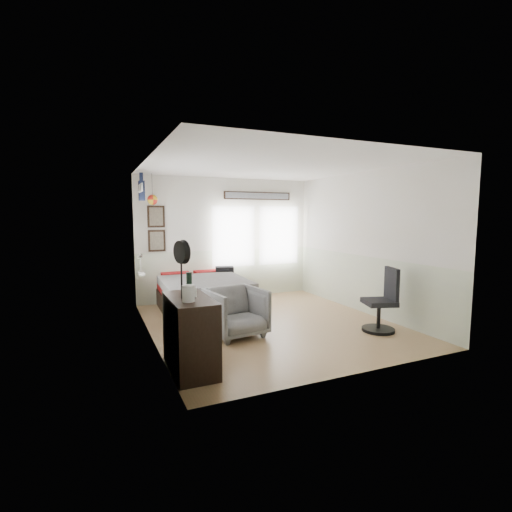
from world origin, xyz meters
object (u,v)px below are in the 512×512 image
at_px(bed, 202,295).
at_px(task_chair, 382,305).
at_px(armchair, 236,312).
at_px(nightstand, 225,289).
at_px(dresser, 190,334).

xyz_separation_m(bed, task_chair, (2.35, -2.33, 0.09)).
bearing_deg(armchair, nightstand, 67.34).
distance_m(armchair, task_chair, 2.37).
xyz_separation_m(armchair, task_chair, (2.25, -0.74, 0.05)).
height_order(armchair, nightstand, armchair).
relative_size(dresser, armchair, 1.20).
distance_m(dresser, armchair, 1.37).
relative_size(bed, nightstand, 3.92).
bearing_deg(bed, nightstand, 44.36).
bearing_deg(nightstand, task_chair, -45.68).
distance_m(bed, nightstand, 0.93).
distance_m(armchair, nightstand, 2.29).
distance_m(nightstand, task_chair, 3.40).
bearing_deg(task_chair, bed, 153.03).
bearing_deg(task_chair, nightstand, 137.20).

